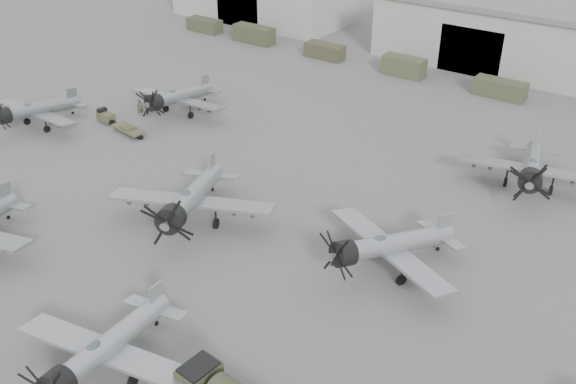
{
  "coord_description": "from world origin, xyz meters",
  "views": [
    {
      "loc": [
        27.23,
        -22.32,
        28.32
      ],
      "look_at": [
        1.37,
        13.77,
        2.5
      ],
      "focal_mm": 40.0,
      "sensor_mm": 36.0,
      "label": 1
    }
  ],
  "objects_px": {
    "aircraft_far_0": "(176,97)",
    "aircraft_far_1": "(532,167)",
    "aircraft_near_1": "(102,351)",
    "aircraft_mid_0": "(33,111)",
    "aircraft_mid_1": "(189,200)",
    "aircraft_mid_2": "(386,246)",
    "ground_crew": "(140,107)",
    "tug_trailer": "(114,121)"
  },
  "relations": [
    {
      "from": "tug_trailer",
      "to": "aircraft_far_1",
      "type": "bearing_deg",
      "value": 24.74
    },
    {
      "from": "aircraft_far_0",
      "to": "tug_trailer",
      "type": "height_order",
      "value": "aircraft_far_0"
    },
    {
      "from": "aircraft_mid_0",
      "to": "aircraft_mid_2",
      "type": "bearing_deg",
      "value": -1.19
    },
    {
      "from": "aircraft_mid_1",
      "to": "aircraft_mid_2",
      "type": "bearing_deg",
      "value": -10.82
    },
    {
      "from": "aircraft_far_0",
      "to": "ground_crew",
      "type": "xyz_separation_m",
      "value": [
        -3.2,
        -2.43,
        -1.16
      ]
    },
    {
      "from": "tug_trailer",
      "to": "ground_crew",
      "type": "bearing_deg",
      "value": 95.44
    },
    {
      "from": "aircraft_near_1",
      "to": "aircraft_far_0",
      "type": "relative_size",
      "value": 1.01
    },
    {
      "from": "aircraft_mid_1",
      "to": "tug_trailer",
      "type": "bearing_deg",
      "value": 130.33
    },
    {
      "from": "aircraft_mid_0",
      "to": "ground_crew",
      "type": "distance_m",
      "value": 11.05
    },
    {
      "from": "aircraft_far_1",
      "to": "aircraft_far_0",
      "type": "bearing_deg",
      "value": 175.57
    },
    {
      "from": "aircraft_mid_2",
      "to": "aircraft_far_0",
      "type": "distance_m",
      "value": 34.23
    },
    {
      "from": "aircraft_far_0",
      "to": "aircraft_far_1",
      "type": "bearing_deg",
      "value": 4.41
    },
    {
      "from": "aircraft_far_0",
      "to": "ground_crew",
      "type": "height_order",
      "value": "aircraft_far_0"
    },
    {
      "from": "tug_trailer",
      "to": "aircraft_mid_1",
      "type": "bearing_deg",
      "value": -17.23
    },
    {
      "from": "ground_crew",
      "to": "aircraft_near_1",
      "type": "bearing_deg",
      "value": -115.74
    },
    {
      "from": "aircraft_far_1",
      "to": "aircraft_mid_0",
      "type": "bearing_deg",
      "value": -173.25
    },
    {
      "from": "aircraft_far_1",
      "to": "ground_crew",
      "type": "height_order",
      "value": "aircraft_far_1"
    },
    {
      "from": "aircraft_mid_1",
      "to": "ground_crew",
      "type": "height_order",
      "value": "aircraft_mid_1"
    },
    {
      "from": "aircraft_near_1",
      "to": "aircraft_mid_1",
      "type": "height_order",
      "value": "aircraft_mid_1"
    },
    {
      "from": "aircraft_mid_0",
      "to": "tug_trailer",
      "type": "bearing_deg",
      "value": 39.24
    },
    {
      "from": "aircraft_mid_0",
      "to": "aircraft_far_1",
      "type": "distance_m",
      "value": 49.62
    },
    {
      "from": "aircraft_far_0",
      "to": "ground_crew",
      "type": "bearing_deg",
      "value": -147.43
    },
    {
      "from": "aircraft_mid_1",
      "to": "aircraft_far_1",
      "type": "height_order",
      "value": "aircraft_mid_1"
    },
    {
      "from": "aircraft_mid_2",
      "to": "aircraft_far_0",
      "type": "bearing_deg",
      "value": -175.67
    },
    {
      "from": "aircraft_mid_1",
      "to": "ground_crew",
      "type": "distance_m",
      "value": 23.86
    },
    {
      "from": "aircraft_mid_0",
      "to": "aircraft_far_0",
      "type": "height_order",
      "value": "aircraft_far_0"
    },
    {
      "from": "aircraft_near_1",
      "to": "aircraft_far_1",
      "type": "height_order",
      "value": "aircraft_far_1"
    },
    {
      "from": "aircraft_mid_0",
      "to": "aircraft_far_1",
      "type": "xyz_separation_m",
      "value": [
        46.55,
        17.18,
        0.26
      ]
    },
    {
      "from": "aircraft_mid_0",
      "to": "tug_trailer",
      "type": "xyz_separation_m",
      "value": [
        6.34,
        5.25,
        -1.49
      ]
    },
    {
      "from": "aircraft_mid_2",
      "to": "tug_trailer",
      "type": "bearing_deg",
      "value": -164.7
    },
    {
      "from": "aircraft_near_1",
      "to": "aircraft_mid_2",
      "type": "height_order",
      "value": "aircraft_mid_2"
    },
    {
      "from": "aircraft_near_1",
      "to": "aircraft_far_1",
      "type": "relative_size",
      "value": 0.93
    },
    {
      "from": "aircraft_near_1",
      "to": "aircraft_mid_0",
      "type": "distance_m",
      "value": 38.63
    },
    {
      "from": "aircraft_mid_2",
      "to": "aircraft_far_0",
      "type": "height_order",
      "value": "aircraft_mid_2"
    },
    {
      "from": "aircraft_mid_0",
      "to": "aircraft_mid_1",
      "type": "relative_size",
      "value": 0.85
    },
    {
      "from": "aircraft_mid_0",
      "to": "aircraft_mid_2",
      "type": "xyz_separation_m",
      "value": [
        41.81,
        -0.6,
        0.16
      ]
    },
    {
      "from": "aircraft_mid_2",
      "to": "aircraft_far_1",
      "type": "distance_m",
      "value": 18.4
    },
    {
      "from": "aircraft_mid_1",
      "to": "tug_trailer",
      "type": "relative_size",
      "value": 1.77
    },
    {
      "from": "aircraft_far_0",
      "to": "aircraft_far_1",
      "type": "xyz_separation_m",
      "value": [
        36.84,
        5.89,
        0.18
      ]
    },
    {
      "from": "aircraft_near_1",
      "to": "aircraft_mid_0",
      "type": "height_order",
      "value": "aircraft_near_1"
    },
    {
      "from": "aircraft_near_1",
      "to": "aircraft_far_0",
      "type": "bearing_deg",
      "value": 117.36
    },
    {
      "from": "aircraft_far_1",
      "to": "aircraft_mid_2",
      "type": "bearing_deg",
      "value": -118.45
    }
  ]
}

